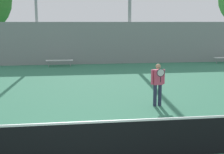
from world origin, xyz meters
name	(u,v)px	position (x,y,z in m)	size (l,w,h in m)	color
tennis_net	(77,142)	(0.00, 0.00, 0.50)	(10.46, 0.09, 0.99)	#195128
tennis_player	(158,82)	(3.25, 4.55, 0.94)	(0.56, 0.42, 1.67)	#282D47
bench_courtside_near	(60,61)	(-0.83, 16.12, 0.43)	(1.97, 0.40, 0.48)	white
back_fence	(70,43)	(0.00, 17.12, 1.62)	(30.97, 0.06, 3.23)	gray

